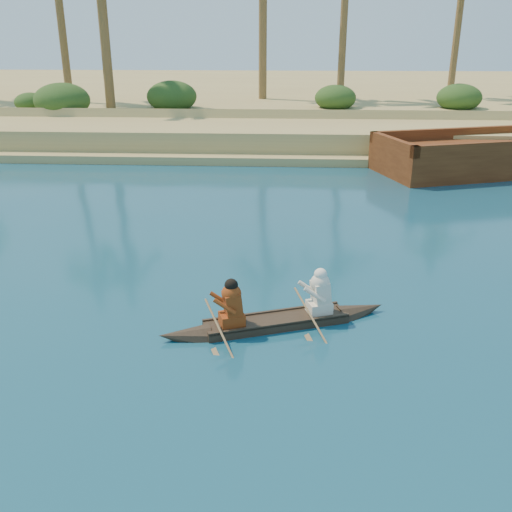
# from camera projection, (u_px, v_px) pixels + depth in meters

# --- Properties ---
(sandy_embankment) EXTENTS (150.00, 51.00, 1.50)m
(sandy_embankment) POSITION_uv_depth(u_px,v_px,m) (382.00, 98.00, 48.16)
(sandy_embankment) COLOR tan
(sandy_embankment) RESTS_ON ground
(shrub_cluster) EXTENTS (100.00, 6.00, 2.40)m
(shrub_cluster) POSITION_uv_depth(u_px,v_px,m) (422.00, 114.00, 33.60)
(shrub_cluster) COLOR #223F17
(shrub_cluster) RESTS_ON ground
(canoe) EXTENTS (4.73, 2.22, 1.32)m
(canoe) POSITION_uv_depth(u_px,v_px,m) (276.00, 314.00, 11.54)
(canoe) COLOR #32261B
(canoe) RESTS_ON ground
(barge_mid) EXTENTS (12.01, 7.16, 1.90)m
(barge_mid) POSITION_uv_depth(u_px,v_px,m) (507.00, 155.00, 24.86)
(barge_mid) COLOR brown
(barge_mid) RESTS_ON ground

